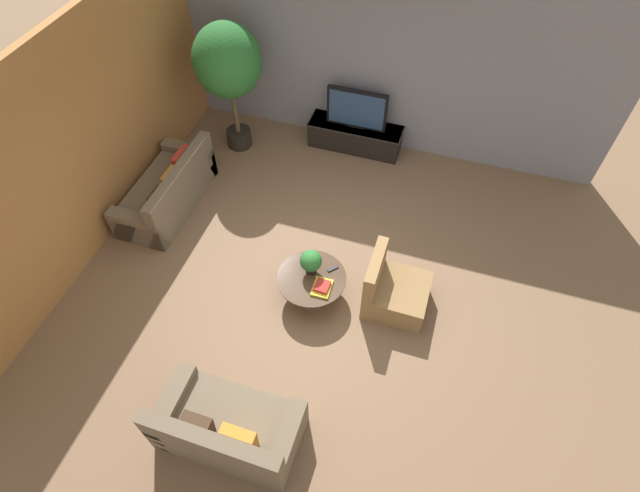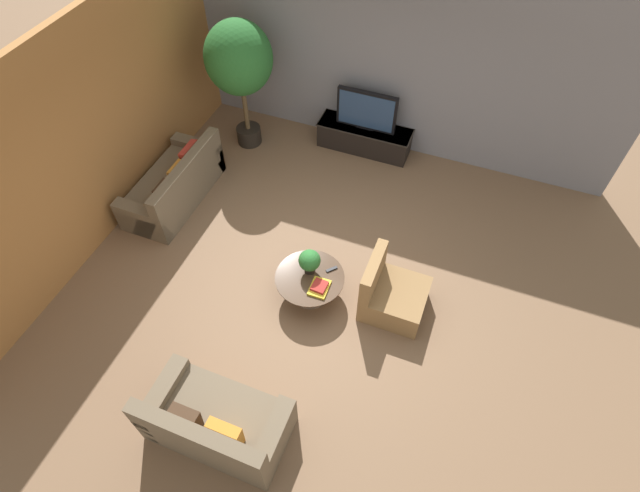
% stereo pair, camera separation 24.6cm
% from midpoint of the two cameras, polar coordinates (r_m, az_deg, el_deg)
% --- Properties ---
extents(ground_plane, '(24.00, 24.00, 0.00)m').
position_cam_midpoint_polar(ground_plane, '(7.02, -1.61, -3.90)').
color(ground_plane, brown).
extents(back_wall_stone, '(7.40, 0.12, 3.00)m').
position_cam_midpoint_polar(back_wall_stone, '(8.34, 5.95, 20.17)').
color(back_wall_stone, gray).
rests_on(back_wall_stone, ground).
extents(side_wall_left, '(0.12, 7.40, 3.00)m').
position_cam_midpoint_polar(side_wall_left, '(7.48, -26.14, 10.78)').
color(side_wall_left, '#B2753D').
rests_on(side_wall_left, ground).
extents(media_console, '(1.61, 0.50, 0.46)m').
position_cam_midpoint_polar(media_console, '(8.84, 3.22, 12.44)').
color(media_console, black).
rests_on(media_console, ground).
extents(television, '(1.01, 0.13, 0.68)m').
position_cam_midpoint_polar(television, '(8.51, 3.38, 15.34)').
color(television, black).
rests_on(television, media_console).
extents(coffee_table, '(0.92, 0.92, 0.39)m').
position_cam_midpoint_polar(coffee_table, '(6.66, -2.03, -4.24)').
color(coffee_table, '#756656').
rests_on(coffee_table, ground).
extents(couch_by_wall, '(0.84, 1.80, 0.84)m').
position_cam_midpoint_polar(couch_by_wall, '(8.13, -17.78, 5.94)').
color(couch_by_wall, brown).
rests_on(couch_by_wall, ground).
extents(couch_near_entry, '(1.53, 0.84, 0.84)m').
position_cam_midpoint_polar(couch_near_entry, '(5.88, -11.74, -19.83)').
color(couch_near_entry, brown).
rests_on(couch_near_entry, ground).
extents(armchair_wicker, '(0.80, 0.76, 0.86)m').
position_cam_midpoint_polar(armchair_wicker, '(6.64, 7.31, -5.16)').
color(armchair_wicker, olive).
rests_on(armchair_wicker, ground).
extents(potted_palm_tall, '(1.06, 1.06, 2.20)m').
position_cam_midpoint_polar(potted_palm_tall, '(8.28, -11.39, 19.68)').
color(potted_palm_tall, black).
rests_on(potted_palm_tall, ground).
extents(potted_plant_tabletop, '(0.29, 0.29, 0.37)m').
position_cam_midpoint_polar(potted_plant_tabletop, '(6.46, -2.13, -1.81)').
color(potted_plant_tabletop, black).
rests_on(potted_plant_tabletop, coffee_table).
extents(book_stack, '(0.25, 0.31, 0.08)m').
position_cam_midpoint_polar(book_stack, '(6.44, -0.87, -4.73)').
color(book_stack, gold).
rests_on(book_stack, coffee_table).
extents(remote_black, '(0.14, 0.15, 0.02)m').
position_cam_midpoint_polar(remote_black, '(6.64, 0.42, -2.63)').
color(remote_black, black).
rests_on(remote_black, coffee_table).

